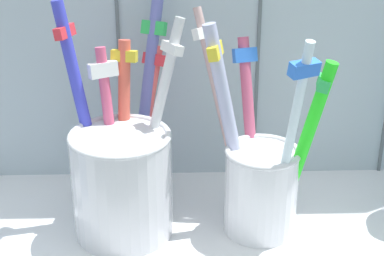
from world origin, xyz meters
The scene contains 3 objects.
counter_slab centered at (0.00, 0.00, 1.00)cm, with size 64.00×22.00×2.00cm, color silver.
toothbrush_cup_left centered at (-5.71, 1.36, 7.32)cm, with size 10.69×13.32×19.18cm.
toothbrush_cup_right centered at (5.64, 1.06, 7.06)cm, with size 10.90×10.47×18.07cm.
Camera 1 is at (-1.32, -43.36, 31.77)cm, focal length 57.59 mm.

